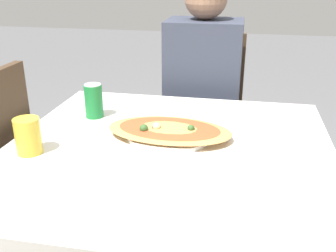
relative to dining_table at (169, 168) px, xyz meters
name	(u,v)px	position (x,y,z in m)	size (l,w,h in m)	color
dining_table	(169,168)	(0.00, 0.00, 0.00)	(1.01, 1.00, 0.74)	silver
chair_far_seated	(204,116)	(0.03, 0.83, -0.13)	(0.40, 0.40, 0.94)	#3F2D1E
person_seated	(203,87)	(0.03, 0.71, 0.06)	(0.35, 0.29, 1.22)	#2D2D38
pizza_main	(169,131)	(-0.01, 0.08, 0.09)	(0.42, 0.28, 0.05)	white
soda_can	(94,101)	(-0.32, 0.20, 0.14)	(0.07, 0.07, 0.12)	#197233
drink_glass	(28,136)	(-0.40, -0.12, 0.13)	(0.08, 0.08, 0.11)	gold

